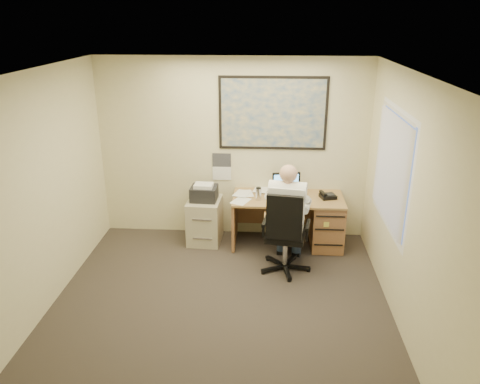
# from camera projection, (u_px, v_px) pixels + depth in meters

# --- Properties ---
(room_shell) EXTENTS (4.00, 4.50, 2.70)m
(room_shell) POSITION_uv_depth(u_px,v_px,m) (216.00, 208.00, 4.86)
(room_shell) COLOR #312B26
(room_shell) RESTS_ON ground
(desk) EXTENTS (1.60, 0.97, 1.07)m
(desk) POSITION_uv_depth(u_px,v_px,m) (310.00, 217.00, 6.88)
(desk) COLOR #A87F48
(desk) RESTS_ON ground
(world_map) EXTENTS (1.56, 0.03, 1.06)m
(world_map) POSITION_uv_depth(u_px,v_px,m) (273.00, 114.00, 6.70)
(world_map) COLOR #1E4C93
(world_map) RESTS_ON room_shell
(wall_calendar) EXTENTS (0.28, 0.01, 0.42)m
(wall_calendar) POSITION_uv_depth(u_px,v_px,m) (222.00, 167.00, 7.05)
(wall_calendar) COLOR white
(wall_calendar) RESTS_ON room_shell
(window_blinds) EXTENTS (0.06, 1.40, 1.30)m
(window_blinds) POSITION_uv_depth(u_px,v_px,m) (392.00, 169.00, 5.41)
(window_blinds) COLOR beige
(window_blinds) RESTS_ON room_shell
(filing_cabinet) EXTENTS (0.50, 0.59, 0.92)m
(filing_cabinet) POSITION_uv_depth(u_px,v_px,m) (205.00, 217.00, 7.00)
(filing_cabinet) COLOR #B5AE92
(filing_cabinet) RESTS_ON ground
(office_chair) EXTENTS (0.79, 0.79, 1.16)m
(office_chair) POSITION_uv_depth(u_px,v_px,m) (286.00, 248.00, 6.17)
(office_chair) COLOR black
(office_chair) RESTS_ON ground
(person) EXTENTS (0.74, 0.96, 1.47)m
(person) POSITION_uv_depth(u_px,v_px,m) (286.00, 218.00, 6.11)
(person) COLOR white
(person) RESTS_ON office_chair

